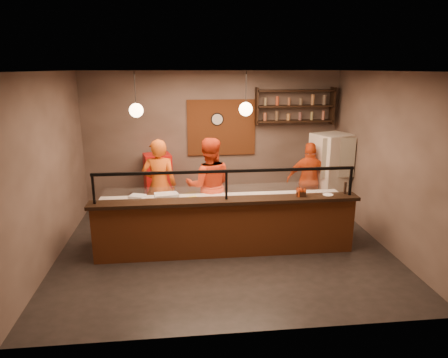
{
  "coord_description": "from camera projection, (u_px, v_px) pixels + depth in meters",
  "views": [
    {
      "loc": [
        -0.75,
        -6.82,
        3.25
      ],
      "look_at": [
        0.03,
        0.3,
        1.25
      ],
      "focal_mm": 32.0,
      "sensor_mm": 36.0,
      "label": 1
    }
  ],
  "objects": [
    {
      "name": "wall_front",
      "position": [
        248.0,
        215.0,
        4.66
      ],
      "size": [
        6.0,
        0.0,
        6.0
      ],
      "primitive_type": "plane",
      "rotation": [
        -1.57,
        0.0,
        0.0
      ],
      "color": "#796358",
      "rests_on": "floor"
    },
    {
      "name": "cook_right",
      "position": [
        310.0,
        181.0,
        8.82
      ],
      "size": [
        1.07,
        0.66,
        1.7
      ],
      "primitive_type": "imported",
      "rotation": [
        0.0,
        0.0,
        2.88
      ],
      "color": "#DC4914",
      "rests_on": "floor"
    },
    {
      "name": "pizza_dough",
      "position": [
        263.0,
        196.0,
        7.55
      ],
      "size": [
        0.63,
        0.63,
        0.01
      ],
      "primitive_type": "cylinder",
      "rotation": [
        0.0,
        0.0,
        0.22
      ],
      "color": "silver",
      "rests_on": "worktop"
    },
    {
      "name": "prep_tub_b",
      "position": [
        170.0,
        197.0,
        7.29
      ],
      "size": [
        0.34,
        0.3,
        0.14
      ],
      "primitive_type": "cube",
      "rotation": [
        0.0,
        0.0,
        0.26
      ],
      "color": "silver",
      "rests_on": "worktop"
    },
    {
      "name": "pendant_left",
      "position": [
        136.0,
        110.0,
        6.83
      ],
      "size": [
        0.24,
        0.24,
        0.77
      ],
      "color": "black",
      "rests_on": "ceiling"
    },
    {
      "name": "sneeze_guard",
      "position": [
        226.0,
        182.0,
        6.82
      ],
      "size": [
        4.5,
        0.05,
        0.52
      ],
      "color": "white",
      "rests_on": "counter_ledge"
    },
    {
      "name": "cook_left",
      "position": [
        159.0,
        186.0,
        8.08
      ],
      "size": [
        0.72,
        0.49,
        1.91
      ],
      "primitive_type": "imported",
      "rotation": [
        0.0,
        0.0,
        3.09
      ],
      "color": "#D15613",
      "rests_on": "floor"
    },
    {
      "name": "fridge",
      "position": [
        331.0,
        174.0,
        9.04
      ],
      "size": [
        0.98,
        0.95,
        1.85
      ],
      "primitive_type": "cube",
      "rotation": [
        0.0,
        0.0,
        0.37
      ],
      "color": "beige",
      "rests_on": "floor"
    },
    {
      "name": "rolling_pin",
      "position": [
        187.0,
        199.0,
        7.31
      ],
      "size": [
        0.39,
        0.22,
        0.07
      ],
      "primitive_type": "cylinder",
      "rotation": [
        0.0,
        1.57,
        0.41
      ],
      "color": "yellow",
      "rests_on": "worktop"
    },
    {
      "name": "small_plate",
      "position": [
        328.0,
        195.0,
        7.13
      ],
      "size": [
        0.2,
        0.2,
        0.01
      ],
      "primitive_type": "cylinder",
      "rotation": [
        0.0,
        0.0,
        0.13
      ],
      "color": "white",
      "rests_on": "counter_ledge"
    },
    {
      "name": "service_counter",
      "position": [
        226.0,
        229.0,
        7.06
      ],
      "size": [
        4.6,
        0.25,
        1.0
      ],
      "primitive_type": "cube",
      "color": "brown",
      "rests_on": "floor"
    },
    {
      "name": "wall_back",
      "position": [
        213.0,
        140.0,
        9.44
      ],
      "size": [
        6.0,
        0.0,
        6.0
      ],
      "primitive_type": "plane",
      "rotation": [
        1.57,
        0.0,
        0.0
      ],
      "color": "#796358",
      "rests_on": "floor"
    },
    {
      "name": "pepper_mill",
      "position": [
        345.0,
        188.0,
        7.18
      ],
      "size": [
        0.06,
        0.06,
        0.22
      ],
      "primitive_type": "cylinder",
      "rotation": [
        0.0,
        0.0,
        0.44
      ],
      "color": "black",
      "rests_on": "counter_ledge"
    },
    {
      "name": "prep_tub_a",
      "position": [
        164.0,
        198.0,
        7.22
      ],
      "size": [
        0.36,
        0.31,
        0.16
      ],
      "primitive_type": "cube",
      "rotation": [
        0.0,
        0.0,
        0.17
      ],
      "color": "silver",
      "rests_on": "worktop"
    },
    {
      "name": "prep_tub_c",
      "position": [
        137.0,
        199.0,
        7.22
      ],
      "size": [
        0.33,
        0.3,
        0.13
      ],
      "primitive_type": "cube",
      "rotation": [
        0.0,
        0.0,
        -0.37
      ],
      "color": "white",
      "rests_on": "worktop"
    },
    {
      "name": "ceiling",
      "position": [
        224.0,
        71.0,
        6.62
      ],
      "size": [
        6.0,
        6.0,
        0.0
      ],
      "primitive_type": "plane",
      "rotation": [
        3.14,
        0.0,
        0.0
      ],
      "color": "#342C28",
      "rests_on": "wall_back"
    },
    {
      "name": "wall_shelving",
      "position": [
        295.0,
        106.0,
        9.25
      ],
      "size": [
        1.84,
        0.28,
        0.85
      ],
      "color": "black",
      "rests_on": "wall_back"
    },
    {
      "name": "condiment_caddy",
      "position": [
        301.0,
        194.0,
        7.06
      ],
      "size": [
        0.18,
        0.15,
        0.09
      ],
      "primitive_type": "cube",
      "rotation": [
        0.0,
        0.0,
        -0.17
      ],
      "color": "black",
      "rests_on": "counter_ledge"
    },
    {
      "name": "brick_patch",
      "position": [
        221.0,
        128.0,
        9.36
      ],
      "size": [
        1.6,
        0.04,
        1.3
      ],
      "primitive_type": "cube",
      "color": "brown",
      "rests_on": "wall_back"
    },
    {
      "name": "cook_mid",
      "position": [
        209.0,
        186.0,
        8.0
      ],
      "size": [
        0.97,
        0.76,
        1.95
      ],
      "primitive_type": "imported",
      "rotation": [
        0.0,
        0.0,
        3.11
      ],
      "color": "red",
      "rests_on": "floor"
    },
    {
      "name": "pendant_right",
      "position": [
        246.0,
        109.0,
        7.03
      ],
      "size": [
        0.24,
        0.24,
        0.77
      ],
      "color": "black",
      "rests_on": "ceiling"
    },
    {
      "name": "worktop",
      "position": [
        223.0,
        200.0,
        7.44
      ],
      "size": [
        4.6,
        0.75,
        0.05
      ],
      "primitive_type": "cube",
      "color": "white",
      "rests_on": "worktop_cabinet"
    },
    {
      "name": "worktop_cabinet",
      "position": [
        223.0,
        223.0,
        7.56
      ],
      "size": [
        4.6,
        0.75,
        0.85
      ],
      "primitive_type": "cube",
      "color": "gray",
      "rests_on": "floor"
    },
    {
      "name": "counter_ledge",
      "position": [
        226.0,
        201.0,
        6.92
      ],
      "size": [
        4.7,
        0.37,
        0.06
      ],
      "primitive_type": "cube",
      "color": "black",
      "rests_on": "service_counter"
    },
    {
      "name": "floor",
      "position": [
        224.0,
        248.0,
        7.48
      ],
      "size": [
        6.0,
        6.0,
        0.0
      ],
      "primitive_type": "plane",
      "color": "black",
      "rests_on": "ground"
    },
    {
      "name": "red_cooler",
      "position": [
        158.0,
        183.0,
        9.22
      ],
      "size": [
        0.69,
        0.65,
        1.37
      ],
      "primitive_type": "cube",
      "rotation": [
        0.0,
        0.0,
        0.21
      ],
      "color": "red",
      "rests_on": "floor"
    },
    {
      "name": "wall_left",
      "position": [
        48.0,
        169.0,
        6.74
      ],
      "size": [
        0.0,
        5.0,
        5.0
      ],
      "primitive_type": "plane",
      "rotation": [
        1.57,
        0.0,
        1.57
      ],
      "color": "#796358",
      "rests_on": "floor"
    },
    {
      "name": "wall_right",
      "position": [
        386.0,
        161.0,
        7.36
      ],
      "size": [
        0.0,
        5.0,
        5.0
      ],
      "primitive_type": "plane",
      "rotation": [
        1.57,
        0.0,
        -1.57
      ],
      "color": "#796358",
      "rests_on": "floor"
    },
    {
      "name": "wall_clock",
      "position": [
        217.0,
        119.0,
        9.28
      ],
      "size": [
        0.3,
        0.04,
        0.3
      ],
      "primitive_type": "cylinder",
      "rotation": [
        1.57,
        0.0,
        0.0
      ],
      "color": "black",
      "rests_on": "wall_back"
    }
  ]
}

